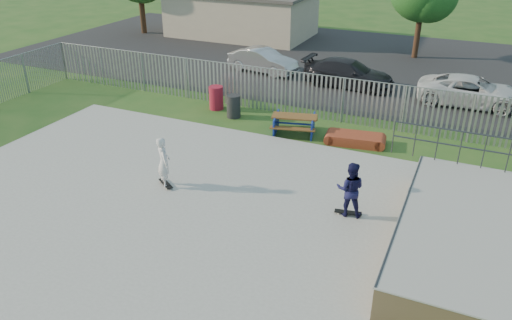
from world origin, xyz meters
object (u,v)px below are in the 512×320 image
at_px(trash_bin_red, 216,98).
at_px(skater_white, 164,162).
at_px(funbox, 355,139).
at_px(picnic_table, 294,124).
at_px(trash_bin_grey, 234,106).
at_px(car_white, 471,91).
at_px(car_dark, 348,73).
at_px(car_silver, 263,61).
at_px(skater_navy, 350,189).

xyz_separation_m(trash_bin_red, skater_white, (2.11, -7.39, 0.45)).
xyz_separation_m(funbox, skater_white, (-4.78, -6.18, 0.80)).
height_order(picnic_table, trash_bin_grey, trash_bin_grey).
relative_size(trash_bin_red, car_white, 0.22).
relative_size(picnic_table, car_white, 0.44).
distance_m(trash_bin_red, car_dark, 7.48).
bearing_deg(picnic_table, trash_bin_grey, 155.12).
xyz_separation_m(trash_bin_grey, car_dark, (3.48, 6.44, 0.20)).
distance_m(car_dark, skater_white, 13.48).
height_order(picnic_table, trash_bin_red, trash_bin_red).
xyz_separation_m(trash_bin_grey, skater_white, (0.91, -6.79, 0.49)).
relative_size(car_silver, car_white, 0.84).
bearing_deg(car_silver, car_white, -85.65).
bearing_deg(trash_bin_grey, car_white, 32.29).
xyz_separation_m(picnic_table, trash_bin_grey, (-3.11, 0.61, 0.12)).
height_order(trash_bin_red, car_dark, car_dark).
distance_m(car_silver, skater_navy, 15.59).
distance_m(car_white, skater_white, 15.44).
xyz_separation_m(trash_bin_red, car_white, (10.73, 5.41, 0.15)).
bearing_deg(car_white, skater_white, 145.84).
bearing_deg(car_white, trash_bin_red, 116.53).
bearing_deg(funbox, picnic_table, 171.78).
bearing_deg(funbox, trash_bin_red, 161.80).
xyz_separation_m(car_silver, skater_navy, (8.51, -13.06, 0.31)).
xyz_separation_m(trash_bin_red, skater_navy, (8.06, -6.64, 0.45)).
relative_size(trash_bin_grey, car_white, 0.21).
height_order(trash_bin_grey, car_dark, car_dark).
relative_size(skater_navy, skater_white, 1.00).
height_order(car_silver, skater_navy, skater_navy).
xyz_separation_m(picnic_table, car_white, (6.41, 6.63, 0.30)).
height_order(funbox, skater_navy, skater_navy).
xyz_separation_m(picnic_table, skater_navy, (3.74, -5.43, 0.60)).
height_order(car_white, skater_navy, skater_navy).
bearing_deg(picnic_table, skater_navy, -69.19).
distance_m(picnic_table, car_silver, 9.00).
distance_m(picnic_table, trash_bin_red, 4.49).
height_order(trash_bin_grey, skater_white, skater_white).
height_order(trash_bin_grey, skater_navy, skater_navy).
height_order(trash_bin_red, skater_navy, skater_navy).
height_order(picnic_table, car_white, car_white).
bearing_deg(funbox, car_dark, 99.20).
bearing_deg(trash_bin_grey, car_dark, 61.62).
bearing_deg(car_silver, skater_white, -160.00).
bearing_deg(picnic_table, funbox, -13.82).
relative_size(trash_bin_grey, car_dark, 0.21).
relative_size(picnic_table, trash_bin_red, 1.97).
height_order(car_white, skater_white, skater_white).
relative_size(funbox, trash_bin_grey, 2.05).
xyz_separation_m(picnic_table, car_silver, (-4.77, 7.63, 0.30)).
xyz_separation_m(trash_bin_grey, car_silver, (-1.66, 7.02, 0.18)).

